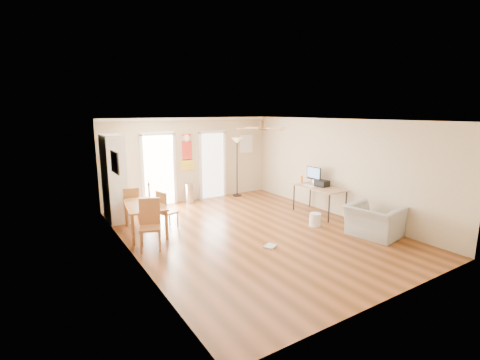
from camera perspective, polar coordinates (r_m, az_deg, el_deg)
floor at (r=8.13m, az=2.28°, el=-8.68°), size 7.00×7.00×0.00m
ceiling at (r=7.64m, az=2.43°, el=9.95°), size 5.50×7.00×0.00m
wall_back at (r=10.81m, az=-8.22°, el=3.36°), size 5.50×0.04×2.60m
wall_front at (r=5.37m, az=24.12°, el=-5.79°), size 5.50×0.04×2.60m
wall_left at (r=6.66m, az=-17.58°, el=-2.10°), size 0.04×7.00×2.60m
wall_right at (r=9.59m, az=16.04°, el=2.01°), size 0.04×7.00×2.60m
crown_molding at (r=7.64m, az=2.43°, el=9.65°), size 5.50×7.00×0.08m
kitchen_doorway at (r=10.46m, az=-13.40°, el=1.51°), size 0.90×0.10×2.10m
bathroom_doorway at (r=11.16m, az=-4.63°, el=2.39°), size 0.80×0.10×2.10m
wall_decal at (r=10.71m, az=-8.83°, el=4.62°), size 0.46×0.03×1.10m
ac_grille at (r=11.71m, az=1.03°, el=6.06°), size 0.50×0.04×0.60m
framed_poster at (r=7.93m, az=-20.17°, el=2.79°), size 0.04×0.66×0.48m
ceiling_fan at (r=7.40m, az=3.75°, el=8.57°), size 1.24×1.24×0.20m
bookshelf at (r=9.31m, az=-20.31°, el=0.29°), size 0.58×1.05×2.22m
dining_table at (r=8.28m, az=-15.49°, el=-6.20°), size 1.02×1.49×0.70m
dining_chair_right_a at (r=9.07m, az=-13.59°, el=-3.44°), size 0.54×0.54×1.03m
dining_chair_right_b at (r=8.42m, az=-11.96°, el=-4.90°), size 0.47×0.47×0.93m
dining_chair_near at (r=7.24m, az=-14.78°, el=-7.32°), size 0.54×0.54×1.03m
dining_chair_far at (r=9.17m, az=-17.64°, el=-3.93°), size 0.44×0.44×0.91m
trash_can at (r=10.70m, az=-8.38°, el=-2.18°), size 0.32×0.32×0.60m
torchiere_lamp at (r=11.30m, az=-0.49°, el=2.15°), size 0.43×0.43×1.95m
computer_desk at (r=9.66m, az=13.01°, el=-3.36°), size 0.71×1.42×0.76m
imac at (r=9.86m, az=12.18°, el=0.72°), size 0.19×0.53×0.49m
keyboard at (r=9.64m, az=11.48°, el=-0.94°), size 0.19×0.44×0.02m
printer at (r=9.63m, az=13.52°, el=-0.56°), size 0.32×0.36×0.17m
orange_bottle at (r=9.99m, az=10.23°, el=0.13°), size 0.09×0.09×0.22m
wastebasket_a at (r=8.70m, az=12.41°, el=-6.46°), size 0.32×0.32×0.32m
floor_cloth at (r=7.31m, az=5.06°, el=-10.96°), size 0.33×0.30×0.04m
armchair at (r=8.33m, az=21.41°, el=-6.40°), size 1.14×1.25×0.72m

